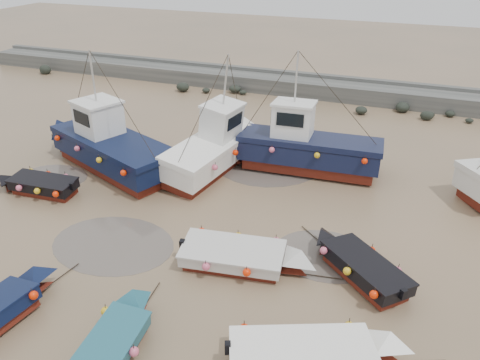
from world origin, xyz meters
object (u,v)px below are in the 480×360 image
(dinghy_6, at_px, (358,263))
(dinghy_4, at_px, (37,182))
(person, at_px, (188,188))
(cabin_boat_1, at_px, (214,145))
(cabin_boat_2, at_px, (298,146))
(dinghy_2, at_px, (114,337))
(dinghy_5, at_px, (242,255))
(dinghy_3, at_px, (314,352))
(cabin_boat_0, at_px, (106,144))

(dinghy_6, bearing_deg, dinghy_4, 128.56)
(dinghy_6, distance_m, person, 9.74)
(cabin_boat_1, bearing_deg, cabin_boat_2, 27.70)
(dinghy_2, bearing_deg, dinghy_5, 61.91)
(dinghy_2, height_order, person, dinghy_2)
(dinghy_3, xyz_separation_m, person, (-8.34, 8.54, -0.54))
(dinghy_6, distance_m, cabin_boat_1, 10.79)
(cabin_boat_0, xyz_separation_m, cabin_boat_2, (9.72, 3.38, 0.02))
(dinghy_6, height_order, person, dinghy_6)
(dinghy_5, xyz_separation_m, cabin_boat_2, (-0.20, 8.99, 0.78))
(dinghy_4, relative_size, cabin_boat_2, 0.53)
(dinghy_4, bearing_deg, dinghy_3, -113.77)
(cabin_boat_0, xyz_separation_m, cabin_boat_1, (5.50, 1.91, 0.05))
(dinghy_2, height_order, cabin_boat_0, cabin_boat_0)
(dinghy_4, bearing_deg, cabin_boat_1, -54.76)
(dinghy_6, bearing_deg, cabin_boat_2, 70.48)
(dinghy_3, relative_size, cabin_boat_1, 0.66)
(person, bearing_deg, dinghy_3, 97.22)
(dinghy_3, height_order, cabin_boat_2, cabin_boat_2)
(dinghy_4, distance_m, cabin_boat_2, 13.31)
(cabin_boat_0, height_order, cabin_boat_1, same)
(cabin_boat_0, distance_m, person, 5.38)
(dinghy_3, relative_size, dinghy_4, 1.12)
(cabin_boat_0, xyz_separation_m, person, (5.17, -0.70, -1.31))
(dinghy_3, height_order, dinghy_4, same)
(cabin_boat_0, bearing_deg, person, -75.76)
(cabin_boat_2, bearing_deg, dinghy_5, 177.50)
(dinghy_5, bearing_deg, person, -144.30)
(dinghy_2, relative_size, cabin_boat_0, 0.48)
(dinghy_2, bearing_deg, dinghy_4, 136.97)
(dinghy_5, height_order, person, dinghy_5)
(dinghy_4, relative_size, cabin_boat_1, 0.58)
(dinghy_4, height_order, dinghy_5, same)
(dinghy_3, distance_m, cabin_boat_1, 13.76)
(dinghy_5, distance_m, cabin_boat_2, 9.03)
(dinghy_5, bearing_deg, cabin_boat_0, -127.79)
(dinghy_4, bearing_deg, person, -69.17)
(dinghy_4, distance_m, dinghy_5, 11.57)
(dinghy_3, distance_m, cabin_boat_2, 13.20)
(dinghy_2, xyz_separation_m, cabin_boat_0, (-7.75, 10.83, 0.74))
(dinghy_3, xyz_separation_m, cabin_boat_0, (-13.52, 9.24, 0.77))
(cabin_boat_0, height_order, person, cabin_boat_0)
(dinghy_3, distance_m, cabin_boat_0, 16.39)
(dinghy_3, xyz_separation_m, dinghy_6, (0.58, 4.69, 0.01))
(dinghy_3, bearing_deg, cabin_boat_0, -146.89)
(dinghy_5, height_order, dinghy_6, same)
(dinghy_3, xyz_separation_m, cabin_boat_1, (-8.02, 11.15, 0.82))
(dinghy_5, bearing_deg, cabin_boat_1, -157.83)
(cabin_boat_1, height_order, cabin_boat_2, same)
(dinghy_4, bearing_deg, cabin_boat_0, -25.54)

